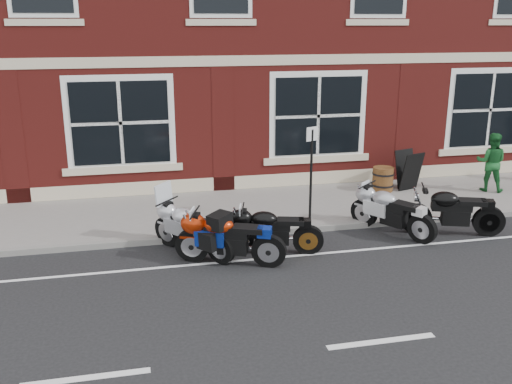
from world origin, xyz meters
TOP-DOWN VIEW (x-y plane):
  - ground at (0.00, 0.00)m, footprint 80.00×80.00m
  - sidewalk at (0.00, 3.00)m, footprint 30.00×3.00m
  - kerb at (0.00, 1.42)m, footprint 30.00×0.16m
  - moto_touring_silver at (-2.24, 0.78)m, footprint 1.37×1.65m
  - moto_sport_red at (-1.64, 0.13)m, footprint 1.97×0.92m
  - moto_sport_black at (-0.74, 0.46)m, footprint 1.89×0.64m
  - moto_sport_silver at (1.98, 0.93)m, footprint 1.18×1.81m
  - moto_naked_black at (3.18, 0.65)m, footprint 2.04×0.83m
  - pedestrian_right at (5.67, 3.01)m, footprint 0.93×0.88m
  - a_board_sign at (3.69, 3.59)m, footprint 0.70×0.57m
  - barrel_planter at (2.99, 3.58)m, footprint 0.56×0.56m
  - parking_sign at (0.43, 1.70)m, footprint 0.28×0.13m

SIDE VIEW (x-z plane):
  - ground at x=0.00m, z-range 0.00..0.00m
  - sidewalk at x=0.00m, z-range 0.00..0.12m
  - kerb at x=0.00m, z-range 0.00..0.12m
  - barrel_planter at x=2.99m, z-range 0.12..0.74m
  - moto_sport_black at x=-0.74m, z-range 0.06..0.93m
  - moto_sport_silver at x=1.98m, z-range 0.07..0.99m
  - moto_sport_red at x=-1.64m, z-range 0.07..1.01m
  - moto_touring_silver at x=-2.24m, z-range -0.12..1.21m
  - moto_naked_black at x=3.18m, z-range 0.07..1.02m
  - a_board_sign at x=3.69m, z-range 0.12..1.13m
  - pedestrian_right at x=5.67m, z-range 0.12..1.63m
  - parking_sign at x=0.43m, z-range 0.28..2.37m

